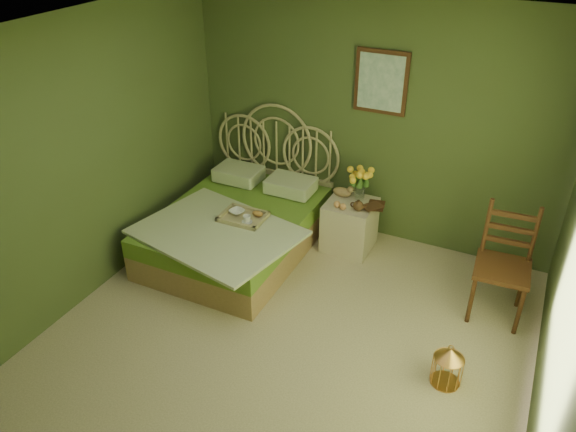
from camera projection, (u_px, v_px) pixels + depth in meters
The scene contains 14 objects.
floor at pixel (276, 355), 4.76m from camera, with size 4.50×4.50×0.00m, color #C9B691.
ceiling at pixel (271, 44), 3.43m from camera, with size 4.50×4.50×0.00m, color silver.
wall_back at pixel (371, 123), 5.84m from camera, with size 4.00×4.00×0.00m, color #47582E.
wall_left at pixel (68, 172), 4.84m from camera, with size 4.50×4.50×0.00m, color #47582E.
wall_right at pixel (572, 300), 3.35m from camera, with size 4.50×4.50×0.00m, color #47582E.
wall_art at pixel (381, 82), 5.56m from camera, with size 0.54×0.04×0.64m.
bed at pixel (239, 225), 6.02m from camera, with size 1.70×2.16×1.33m.
nightstand at pixel (351, 219), 6.02m from camera, with size 0.50×0.50×0.98m.
chair at pixel (506, 256), 4.99m from camera, with size 0.50×0.50×1.07m.
birdcage at pixel (448, 366), 4.41m from camera, with size 0.23×0.23×0.36m.
book_lower at pixel (368, 205), 5.85m from camera, with size 0.17×0.23×0.02m, color #381E0F.
book_upper at pixel (368, 203), 5.84m from camera, with size 0.15×0.21×0.02m, color #472819.
cereal_bowl at pixel (237, 212), 5.78m from camera, with size 0.15×0.15×0.04m, color white.
coffee_cup at pixel (247, 219), 5.62m from camera, with size 0.08×0.08×0.08m, color white.
Camera 1 is at (1.61, -3.10, 3.44)m, focal length 35.00 mm.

